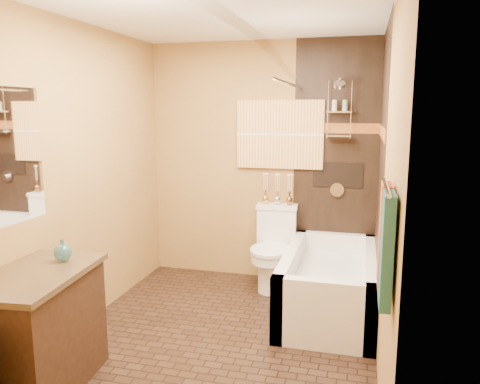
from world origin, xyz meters
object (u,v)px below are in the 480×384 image
(bathtub, at_px, (329,288))
(vanity, at_px, (38,332))
(sunset_painting, at_px, (280,135))
(toilet, at_px, (273,248))

(bathtub, bearing_deg, vanity, -135.53)
(sunset_painting, xyz_separation_m, toilet, (-0.00, -0.27, -1.13))
(sunset_painting, height_order, bathtub, sunset_painting)
(toilet, height_order, vanity, toilet)
(sunset_painting, height_order, vanity, sunset_painting)
(bathtub, xyz_separation_m, toilet, (-0.60, 0.45, 0.20))
(toilet, bearing_deg, bathtub, -41.21)
(vanity, bearing_deg, bathtub, 39.20)
(bathtub, height_order, vanity, vanity)
(bathtub, distance_m, vanity, 2.42)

